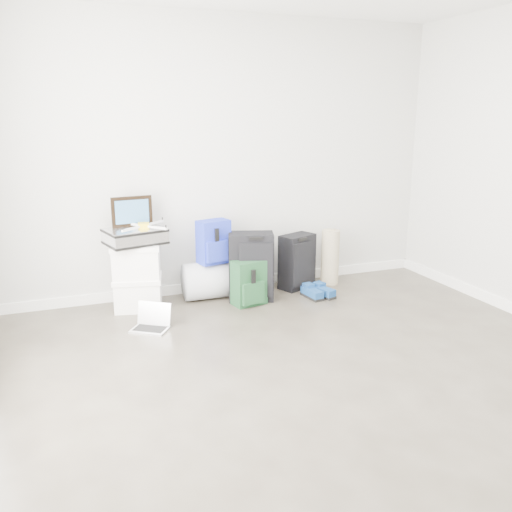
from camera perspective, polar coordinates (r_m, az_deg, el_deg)
name	(u,v)px	position (r m, az deg, el deg)	size (l,w,h in m)	color
ground	(345,404)	(3.61, 9.39, -15.08)	(5.00, 5.00, 0.00)	#342E25
room_envelope	(357,125)	(3.14, 10.58, 13.42)	(4.52, 5.02, 2.71)	beige
boxes_stack	(137,276)	(5.15, -12.39, -2.11)	(0.51, 0.44, 0.62)	white
briefcase	(135,236)	(5.05, -12.63, 2.04)	(0.50, 0.37, 0.15)	#B2B2B7
painting	(132,211)	(5.11, -12.93, 4.59)	(0.37, 0.06, 0.28)	black
drone	(144,226)	(5.02, -11.75, 3.15)	(0.44, 0.44, 0.05)	yellow
duffel_bag	(214,280)	(5.38, -4.47, -2.51)	(0.37, 0.37, 0.59)	#93979B
blue_backpack	(214,243)	(5.25, -4.46, 1.42)	(0.33, 0.28, 0.42)	#1922A7
large_suitcase	(251,267)	(5.26, -0.50, -1.15)	(0.49, 0.39, 0.67)	black
green_backpack	(249,284)	(5.16, -0.70, -2.92)	(0.34, 0.28, 0.43)	#133622
carry_on	(297,262)	(5.64, 4.37, -0.60)	(0.41, 0.35, 0.57)	black
shoes	(318,293)	(5.45, 6.50, -3.87)	(0.29, 0.29, 0.09)	black
rolled_rug	(330,257)	(5.84, 7.80, -0.10)	(0.19, 0.19, 0.58)	#9C906E
laptop	(152,323)	(4.74, -10.92, -6.91)	(0.37, 0.35, 0.21)	silver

